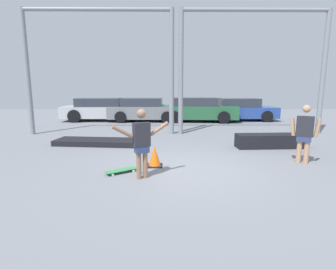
{
  "coord_description": "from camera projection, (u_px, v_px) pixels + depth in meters",
  "views": [
    {
      "loc": [
        -0.47,
        -5.97,
        1.93
      ],
      "look_at": [
        -0.39,
        1.07,
        0.67
      ],
      "focal_mm": 28.0,
      "sensor_mm": 36.0,
      "label": 1
    }
  ],
  "objects": [
    {
      "name": "parked_car_blue",
      "position": [
        240.0,
        110.0,
        15.72
      ],
      "size": [
        4.04,
        2.01,
        1.32
      ],
      "rotation": [
        0.0,
        0.0,
        0.0
      ],
      "color": "#284793",
      "rests_on": "ground_plane"
    },
    {
      "name": "parked_car_grey",
      "position": [
        145.0,
        110.0,
        15.38
      ],
      "size": [
        4.24,
        2.13,
        1.35
      ],
      "rotation": [
        0.0,
        0.0,
        -0.04
      ],
      "color": "slate",
      "rests_on": "ground_plane"
    },
    {
      "name": "bystander",
      "position": [
        304.0,
        132.0,
        6.67
      ],
      "size": [
        0.67,
        0.43,
        1.51
      ],
      "rotation": [
        0.0,
        0.0,
        2.63
      ],
      "color": "tan",
      "rests_on": "ground_plane"
    },
    {
      "name": "traffic_cone",
      "position": [
        155.0,
        156.0,
        6.51
      ],
      "size": [
        0.38,
        0.38,
        0.52
      ],
      "color": "black",
      "rests_on": "ground_plane"
    },
    {
      "name": "canopy_support_left",
      "position": [
        99.0,
        56.0,
        10.58
      ],
      "size": [
        6.09,
        0.2,
        5.05
      ],
      "color": "gray",
      "rests_on": "ground_plane"
    },
    {
      "name": "skateboard",
      "position": [
        121.0,
        170.0,
        6.02
      ],
      "size": [
        0.74,
        0.58,
        0.08
      ],
      "rotation": [
        0.0,
        0.0,
        0.58
      ],
      "color": "#338C4C",
      "rests_on": "ground_plane"
    },
    {
      "name": "ground_plane",
      "position": [
        185.0,
        170.0,
        6.22
      ],
      "size": [
        36.0,
        36.0,
        0.0
      ],
      "primitive_type": "plane",
      "color": "slate"
    },
    {
      "name": "grind_box",
      "position": [
        270.0,
        141.0,
        8.55
      ],
      "size": [
        2.24,
        0.67,
        0.45
      ],
      "primitive_type": "cube",
      "rotation": [
        0.0,
        0.0,
        0.04
      ],
      "color": "black",
      "rests_on": "ground_plane"
    },
    {
      "name": "parked_car_silver",
      "position": [
        102.0,
        109.0,
        15.54
      ],
      "size": [
        4.6,
        1.96,
        1.34
      ],
      "rotation": [
        0.0,
        0.0,
        0.01
      ],
      "color": "#B7BABF",
      "rests_on": "ground_plane"
    },
    {
      "name": "skateboarder",
      "position": [
        142.0,
        140.0,
        5.54
      ],
      "size": [
        1.17,
        0.66,
        1.5
      ],
      "rotation": [
        0.0,
        0.0,
        0.48
      ],
      "color": "#8C664C",
      "rests_on": "ground_plane"
    },
    {
      "name": "parked_car_green",
      "position": [
        198.0,
        110.0,
        15.21
      ],
      "size": [
        4.54,
        2.27,
        1.38
      ],
      "rotation": [
        0.0,
        0.0,
        -0.09
      ],
      "color": "#28603D",
      "rests_on": "ground_plane"
    },
    {
      "name": "canopy_support_right",
      "position": [
        253.0,
        57.0,
        10.65
      ],
      "size": [
        6.09,
        0.2,
        5.05
      ],
      "color": "gray",
      "rests_on": "ground_plane"
    },
    {
      "name": "manual_pad",
      "position": [
        97.0,
        142.0,
        9.04
      ],
      "size": [
        2.9,
        1.24,
        0.18
      ],
      "primitive_type": "cube",
      "rotation": [
        0.0,
        0.0,
        -0.11
      ],
      "color": "black",
      "rests_on": "ground_plane"
    }
  ]
}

